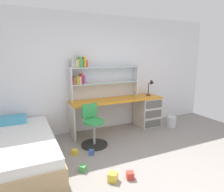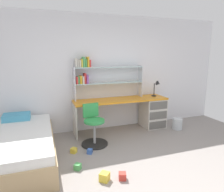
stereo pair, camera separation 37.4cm
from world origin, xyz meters
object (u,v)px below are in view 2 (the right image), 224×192
object	(u,v)px
desk	(144,110)
bookshelf_hutch	(98,75)
desk_lamp	(157,86)
swivel_chair	(94,129)
bed_platform	(13,147)
toy_block_red_3	(122,176)
toy_block_yellow_5	(74,150)
toy_block_yellow_0	(105,177)
toy_block_blue_1	(90,151)
toy_block_green_4	(78,167)
waste_bin	(177,124)

from	to	relation	value
desk	bookshelf_hutch	size ratio (longest dim) A/B	1.35
desk	desk_lamp	world-z (taller)	desk_lamp
bookshelf_hutch	swivel_chair	bearing A→B (deg)	-113.16
bed_platform	toy_block_red_3	distance (m)	1.87
desk	toy_block_yellow_5	size ratio (longest dim) A/B	23.16
desk_lamp	bed_platform	bearing A→B (deg)	-166.98
bookshelf_hutch	swivel_chair	size ratio (longest dim) A/B	2.01
desk	toy_block_yellow_0	size ratio (longest dim) A/B	17.45
desk_lamp	toy_block_blue_1	xyz separation A→B (m)	(-1.90, -0.89, -0.97)
toy_block_yellow_0	toy_block_blue_1	size ratio (longest dim) A/B	1.45
toy_block_green_4	toy_block_yellow_0	bearing A→B (deg)	-52.73
bookshelf_hutch	toy_block_green_4	bearing A→B (deg)	-116.98
bookshelf_hutch	toy_block_green_4	world-z (taller)	bookshelf_hutch
swivel_chair	toy_block_yellow_0	xyz separation A→B (m)	(-0.16, -1.22, -0.26)
desk	desk_lamp	bearing A→B (deg)	1.08
bed_platform	toy_block_red_3	xyz separation A→B (m)	(1.52, -1.07, -0.19)
waste_bin	toy_block_blue_1	size ratio (longest dim) A/B	3.04
swivel_chair	desk	bearing A→B (deg)	20.62
swivel_chair	toy_block_green_4	size ratio (longest dim) A/B	8.56
toy_block_yellow_0	waste_bin	bearing A→B (deg)	31.25
desk_lamp	toy_block_blue_1	bearing A→B (deg)	-154.84
desk_lamp	waste_bin	xyz separation A→B (m)	(0.36, -0.38, -0.88)
toy_block_yellow_0	toy_block_red_3	bearing A→B (deg)	-12.20
toy_block_green_4	toy_block_yellow_5	distance (m)	0.57
toy_block_yellow_0	bookshelf_hutch	bearing A→B (deg)	76.75
desk_lamp	toy_block_yellow_0	bearing A→B (deg)	-137.20
toy_block_yellow_5	desk	bearing A→B (deg)	22.73
bed_platform	toy_block_red_3	bearing A→B (deg)	-35.14
toy_block_blue_1	desk_lamp	bearing A→B (deg)	25.16
desk_lamp	desk	bearing A→B (deg)	-178.92
desk	bed_platform	world-z (taller)	desk
desk	swivel_chair	size ratio (longest dim) A/B	2.71
waste_bin	toy_block_red_3	world-z (taller)	waste_bin
swivel_chair	bed_platform	size ratio (longest dim) A/B	0.40
waste_bin	toy_block_yellow_5	size ratio (longest dim) A/B	2.78
swivel_chair	bed_platform	distance (m)	1.44
desk	toy_block_green_4	size ratio (longest dim) A/B	23.22
toy_block_red_3	toy_block_green_4	world-z (taller)	toy_block_red_3
toy_block_blue_1	bed_platform	bearing A→B (deg)	172.53
toy_block_red_3	toy_block_yellow_5	size ratio (longest dim) A/B	1.09
toy_block_yellow_5	bed_platform	bearing A→B (deg)	177.68
bookshelf_hutch	toy_block_blue_1	xyz separation A→B (m)	(-0.46, -1.05, -1.27)
waste_bin	toy_block_blue_1	distance (m)	2.32
toy_block_green_4	desk_lamp	bearing A→B (deg)	31.30
toy_block_blue_1	desk	bearing A→B (deg)	29.74
waste_bin	toy_block_yellow_5	xyz separation A→B (m)	(-2.53, -0.39, -0.08)
desk_lamp	toy_block_yellow_0	xyz separation A→B (m)	(-1.88, -1.74, -0.95)
toy_block_yellow_0	toy_block_yellow_5	bearing A→B (deg)	106.36
desk_lamp	swivel_chair	distance (m)	1.93
desk_lamp	toy_block_yellow_0	world-z (taller)	desk_lamp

